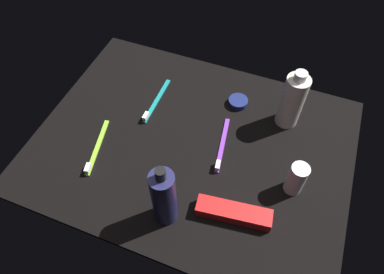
% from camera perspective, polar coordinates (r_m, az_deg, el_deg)
% --- Properties ---
extents(ground_plane, '(0.84, 0.64, 0.01)m').
position_cam_1_polar(ground_plane, '(0.95, 0.00, -1.28)').
color(ground_plane, black).
extents(lotion_bottle, '(0.06, 0.06, 0.20)m').
position_cam_1_polar(lotion_bottle, '(0.77, -4.60, -9.78)').
color(lotion_bottle, '#1E1E48').
rests_on(lotion_bottle, ground_plane).
extents(bodywash_bottle, '(0.06, 0.06, 0.18)m').
position_cam_1_polar(bodywash_bottle, '(0.97, 16.01, 5.72)').
color(bodywash_bottle, silver).
rests_on(bodywash_bottle, ground_plane).
extents(deodorant_stick, '(0.04, 0.04, 0.09)m').
position_cam_1_polar(deodorant_stick, '(0.87, 16.61, -6.53)').
color(deodorant_stick, silver).
rests_on(deodorant_stick, ground_plane).
extents(toothbrush_teal, '(0.01, 0.18, 0.02)m').
position_cam_1_polar(toothbrush_teal, '(1.04, -6.01, 5.63)').
color(toothbrush_teal, teal).
rests_on(toothbrush_teal, ground_plane).
extents(toothbrush_purple, '(0.04, 0.18, 0.02)m').
position_cam_1_polar(toothbrush_purple, '(0.94, 4.87, -1.64)').
color(toothbrush_purple, purple).
rests_on(toothbrush_purple, ground_plane).
extents(toothbrush_lime, '(0.05, 0.18, 0.02)m').
position_cam_1_polar(toothbrush_lime, '(0.97, -15.35, -1.95)').
color(toothbrush_lime, '#8CD133').
rests_on(toothbrush_lime, ground_plane).
extents(toothpaste_box_red, '(0.18, 0.07, 0.03)m').
position_cam_1_polar(toothpaste_box_red, '(0.84, 6.79, -12.15)').
color(toothpaste_box_red, red).
rests_on(toothpaste_box_red, ground_plane).
extents(cream_tin_left, '(0.06, 0.06, 0.02)m').
position_cam_1_polar(cream_tin_left, '(1.04, 7.51, 5.69)').
color(cream_tin_left, navy).
rests_on(cream_tin_left, ground_plane).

